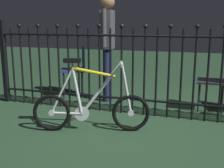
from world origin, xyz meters
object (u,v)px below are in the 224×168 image
at_px(bicycle, 91,107).
at_px(person_visitor, 107,38).
at_px(chair_navy, 77,66).
at_px(chair_charcoal, 218,77).

bearing_deg(bicycle, person_visitor, 100.96).
relative_size(bicycle, chair_navy, 1.54).
bearing_deg(chair_charcoal, person_visitor, 178.36).
xyz_separation_m(bicycle, chair_charcoal, (1.47, 1.35, 0.21)).
height_order(chair_navy, chair_charcoal, chair_navy).
distance_m(chair_navy, chair_charcoal, 2.36).
relative_size(bicycle, chair_charcoal, 1.60).
relative_size(chair_navy, person_visitor, 0.51).
bearing_deg(person_visitor, chair_charcoal, -1.64).
distance_m(bicycle, chair_navy, 1.76).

